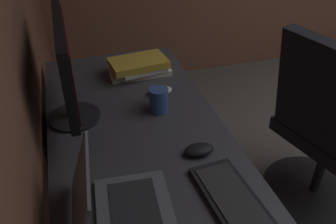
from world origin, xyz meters
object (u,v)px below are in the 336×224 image
at_px(drawer_pedestal, 127,171).
at_px(mouse_spare, 199,150).
at_px(monitor_primary, 66,65).
at_px(coffee_mug, 158,100).
at_px(office_chair, 322,137).
at_px(laptop_left, 114,205).
at_px(mouse_main, 160,91).
at_px(keyboard_main, 242,213).
at_px(book_stack_near, 139,66).

xyz_separation_m(drawer_pedestal, mouse_spare, (-0.39, -0.20, 0.40)).
xyz_separation_m(monitor_primary, coffee_mug, (-0.04, -0.33, -0.18)).
bearing_deg(drawer_pedestal, office_chair, -99.36).
bearing_deg(mouse_spare, laptop_left, 120.12).
xyz_separation_m(mouse_main, mouse_spare, (-0.41, -0.02, 0.00)).
relative_size(monitor_primary, mouse_main, 5.14).
xyz_separation_m(laptop_left, keyboard_main, (-0.10, -0.34, -0.04)).
distance_m(drawer_pedestal, laptop_left, 0.73).
relative_size(monitor_primary, laptop_left, 1.75).
relative_size(drawer_pedestal, monitor_primary, 1.30).
distance_m(mouse_main, office_chair, 0.84).
relative_size(book_stack_near, coffee_mug, 2.48).
bearing_deg(laptop_left, monitor_primary, 7.38).
xyz_separation_m(mouse_spare, office_chair, (0.23, -0.75, -0.29)).
relative_size(drawer_pedestal, office_chair, 0.72).
bearing_deg(mouse_main, keyboard_main, -176.79).
xyz_separation_m(monitor_primary, mouse_spare, (-0.34, -0.39, -0.21)).
xyz_separation_m(book_stack_near, office_chair, (-0.39, -0.81, -0.31)).
distance_m(drawer_pedestal, mouse_spare, 0.59).
bearing_deg(mouse_spare, book_stack_near, 5.83).
height_order(keyboard_main, mouse_main, mouse_main).
height_order(drawer_pedestal, laptop_left, laptop_left).
bearing_deg(coffee_mug, mouse_spare, -168.32).
height_order(laptop_left, mouse_spare, laptop_left).
relative_size(mouse_spare, book_stack_near, 0.36).
height_order(drawer_pedestal, book_stack_near, book_stack_near).
relative_size(book_stack_near, office_chair, 0.30).
bearing_deg(keyboard_main, office_chair, -54.91).
height_order(mouse_spare, book_stack_near, book_stack_near).
distance_m(drawer_pedestal, coffee_mug, 0.46).
height_order(book_stack_near, coffee_mug, coffee_mug).
distance_m(drawer_pedestal, monitor_primary, 0.64).
bearing_deg(mouse_main, mouse_spare, -177.29).
bearing_deg(coffee_mug, office_chair, -94.53).
relative_size(mouse_main, mouse_spare, 1.00).
distance_m(keyboard_main, mouse_spare, 0.28).
bearing_deg(keyboard_main, mouse_main, 3.21).
bearing_deg(office_chair, mouse_main, 76.45).
xyz_separation_m(coffee_mug, office_chair, (-0.06, -0.81, -0.32)).
bearing_deg(monitor_primary, mouse_spare, -131.12).
bearing_deg(book_stack_near, mouse_main, -168.05).
relative_size(monitor_primary, coffee_mug, 4.62).
bearing_deg(book_stack_near, keyboard_main, -174.75).
bearing_deg(coffee_mug, mouse_main, -18.83).
distance_m(keyboard_main, office_chair, 0.93).
relative_size(mouse_spare, coffee_mug, 0.90).
bearing_deg(mouse_spare, monitor_primary, 48.88).
relative_size(mouse_main, book_stack_near, 0.36).
bearing_deg(drawer_pedestal, mouse_main, -80.76).
xyz_separation_m(drawer_pedestal, office_chair, (-0.16, -0.94, 0.11)).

